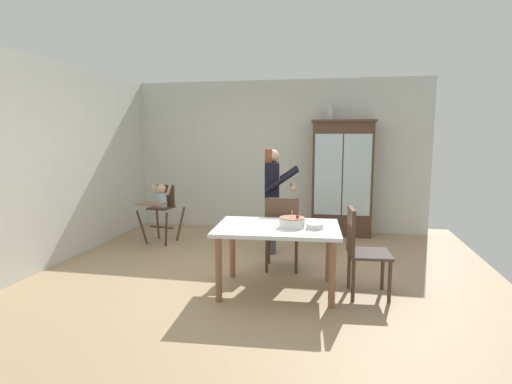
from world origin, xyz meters
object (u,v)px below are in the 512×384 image
(ceramic_vase, at_px, (330,113))
(serving_bowl, at_px, (315,226))
(china_cabinet, at_px, (342,178))
(dining_table, at_px, (277,235))
(high_chair_with_toddler, at_px, (161,203))
(birthday_cake, at_px, (292,222))
(dining_chair_far_side, at_px, (282,228))
(dining_chair_right_end, at_px, (360,245))
(adult_person, at_px, (273,188))

(ceramic_vase, distance_m, serving_bowl, 3.13)
(china_cabinet, bearing_deg, dining_table, -104.49)
(china_cabinet, bearing_deg, high_chair_with_toddler, -158.88)
(high_chair_with_toddler, xyz_separation_m, birthday_cake, (2.28, -1.71, 0.14))
(dining_table, bearing_deg, birthday_cake, -6.84)
(high_chair_with_toddler, relative_size, dining_table, 0.68)
(ceramic_vase, relative_size, dining_chair_far_side, 0.28)
(dining_table, height_order, dining_chair_right_end, dining_chair_right_end)
(china_cabinet, height_order, dining_table, china_cabinet)
(high_chair_with_toddler, height_order, serving_bowl, high_chair_with_toddler)
(birthday_cake, distance_m, dining_chair_far_side, 0.77)
(serving_bowl, bearing_deg, ceramic_vase, 88.28)
(dining_chair_right_end, bearing_deg, serving_bowl, 96.49)
(china_cabinet, height_order, serving_bowl, china_cabinet)
(dining_table, bearing_deg, china_cabinet, 75.51)
(china_cabinet, distance_m, dining_table, 2.90)
(high_chair_with_toddler, height_order, birthday_cake, high_chair_with_toddler)
(serving_bowl, height_order, dining_chair_right_end, dining_chair_right_end)
(high_chair_with_toddler, bearing_deg, china_cabinet, 29.48)
(dining_chair_far_side, bearing_deg, china_cabinet, -115.02)
(high_chair_with_toddler, distance_m, dining_chair_far_side, 2.31)
(dining_chair_right_end, bearing_deg, high_chair_with_toddler, 56.44)
(ceramic_vase, bearing_deg, china_cabinet, -0.92)
(high_chair_with_toddler, xyz_separation_m, dining_table, (2.12, -1.69, -0.01))
(ceramic_vase, distance_m, dining_chair_far_side, 2.66)
(ceramic_vase, height_order, dining_table, ceramic_vase)
(china_cabinet, bearing_deg, dining_chair_far_side, -109.90)
(serving_bowl, bearing_deg, dining_chair_far_side, 121.40)
(birthday_cake, relative_size, serving_bowl, 1.56)
(china_cabinet, bearing_deg, ceramic_vase, 179.08)
(birthday_cake, relative_size, dining_chair_far_side, 0.29)
(serving_bowl, bearing_deg, high_chair_with_toddler, 145.58)
(high_chair_with_toddler, height_order, dining_chair_far_side, dining_chair_far_side)
(high_chair_with_toddler, distance_m, adult_person, 1.88)
(serving_bowl, bearing_deg, dining_table, 173.64)
(china_cabinet, distance_m, dining_chair_far_side, 2.28)
(high_chair_with_toddler, distance_m, dining_chair_right_end, 3.43)
(dining_table, relative_size, dining_chair_right_end, 1.45)
(high_chair_with_toddler, distance_m, serving_bowl, 3.07)
(adult_person, relative_size, dining_table, 1.10)
(ceramic_vase, relative_size, adult_person, 0.18)
(china_cabinet, height_order, birthday_cake, china_cabinet)
(dining_chair_far_side, distance_m, dining_chair_right_end, 1.12)
(china_cabinet, distance_m, adult_person, 1.65)
(high_chair_with_toddler, relative_size, dining_chair_right_end, 0.99)
(china_cabinet, xyz_separation_m, dining_table, (-0.72, -2.79, -0.36))
(serving_bowl, xyz_separation_m, dining_chair_right_end, (0.48, 0.10, -0.21))
(china_cabinet, distance_m, high_chair_with_toddler, 3.07)
(dining_table, bearing_deg, dining_chair_far_side, 93.37)
(dining_chair_right_end, bearing_deg, ceramic_vase, 3.17)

